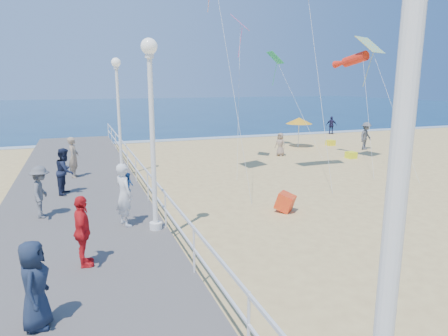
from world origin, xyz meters
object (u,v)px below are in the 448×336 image
object	(u,v)px
spectator_2	(41,192)
spectator_7	(65,171)
lamp_post_far	(118,102)
lamp_post_near	(394,221)
beach_chair_left	(330,143)
spectator_4	(34,285)
box_kite	(285,204)
spectator_6	(74,157)
toddler_held	(128,184)
woman_holding_toddler	(124,195)
spectator_3	(82,232)
beach_umbrella	(299,121)
beach_walker_c	(280,144)
lamp_post_mid	(152,116)
beach_chair_right	(351,155)
beach_walker_a	(366,136)
beach_walker_b	(331,125)

from	to	relation	value
spectator_2	spectator_7	distance (m)	2.78
lamp_post_far	lamp_post_near	bearing A→B (deg)	-90.00
lamp_post_near	beach_chair_left	bearing A→B (deg)	55.57
spectator_4	box_kite	world-z (taller)	spectator_4
spectator_6	spectator_7	xyz separation A→B (m)	(-0.31, -2.77, -0.03)
toddler_held	spectator_6	xyz separation A→B (m)	(-1.54, 6.98, -0.30)
spectator_2	spectator_4	bearing A→B (deg)	-171.06
lamp_post_near	woman_holding_toddler	world-z (taller)	lamp_post_near
woman_holding_toddler	box_kite	world-z (taller)	woman_holding_toddler
lamp_post_near	spectator_2	size ratio (longest dim) A/B	3.23
toddler_held	spectator_3	size ratio (longest dim) A/B	0.42
beach_umbrella	spectator_7	bearing A→B (deg)	-149.90
lamp_post_far	beach_walker_c	xyz separation A→B (m)	(10.09, 2.30, -2.93)
lamp_post_mid	spectator_2	size ratio (longest dim) A/B	3.23
beach_chair_left	beach_chair_right	world-z (taller)	same
spectator_2	beach_walker_a	bearing A→B (deg)	-59.44
spectator_4	beach_walker_c	xyz separation A→B (m)	(12.90, 15.31, -0.46)
woman_holding_toddler	beach_walker_a	size ratio (longest dim) A/B	0.98
spectator_4	spectator_7	size ratio (longest dim) A/B	0.90
lamp_post_far	spectator_7	size ratio (longest dim) A/B	3.03
beach_umbrella	spectator_2	bearing A→B (deg)	-144.10
lamp_post_mid	beach_umbrella	world-z (taller)	lamp_post_mid
spectator_7	beach_walker_c	distance (m)	14.08
beach_walker_c	beach_chair_left	distance (m)	6.13
toddler_held	spectator_7	bearing A→B (deg)	3.16
woman_holding_toddler	box_kite	xyz separation A→B (m)	(5.67, 0.53, -1.03)
spectator_7	spectator_3	bearing A→B (deg)	-161.99
beach_walker_c	toddler_held	bearing A→B (deg)	-76.25
box_kite	beach_chair_right	world-z (taller)	box_kite
spectator_6	beach_walker_a	xyz separation A→B (m)	(19.02, 3.69, -0.36)
box_kite	beach_chair_left	xyz separation A→B (m)	(10.76, 12.67, -0.10)
beach_walker_c	beach_chair_left	size ratio (longest dim) A/B	2.66
spectator_4	beach_walker_a	size ratio (longest dim) A/B	0.83
box_kite	beach_umbrella	distance (m)	15.21
lamp_post_near	spectator_2	bearing A→B (deg)	105.59
beach_umbrella	spectator_6	bearing A→B (deg)	-157.77
lamp_post_near	spectator_3	distance (m)	7.86
beach_umbrella	beach_chair_right	distance (m)	5.28
woman_holding_toddler	box_kite	size ratio (longest dim) A/B	3.11
lamp_post_mid	spectator_4	distance (m)	5.49
spectator_7	spectator_4	bearing A→B (deg)	-168.24
lamp_post_mid	beach_walker_c	xyz separation A→B (m)	(10.09, 11.30, -2.93)
woman_holding_toddler	spectator_3	world-z (taller)	woman_holding_toddler
toddler_held	beach_walker_b	world-z (taller)	toddler_held
beach_walker_a	beach_walker_b	size ratio (longest dim) A/B	1.18
woman_holding_toddler	spectator_2	size ratio (longest dim) A/B	1.13
lamp_post_far	toddler_held	xyz separation A→B (m)	(-0.64, -8.23, -2.06)
box_kite	beach_walker_a	bearing A→B (deg)	-2.80
woman_holding_toddler	spectator_3	xyz separation A→B (m)	(-1.21, -2.42, -0.10)
lamp_post_mid	beach_walker_a	distance (m)	20.54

